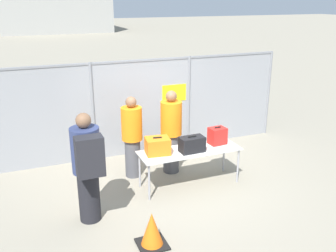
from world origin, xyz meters
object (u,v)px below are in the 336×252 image
Objects in this scene: security_worker_near at (171,131)px; utility_trailer at (157,111)px; security_worker_far at (132,136)px; traffic_cone at (152,231)px; suitcase_red at (217,136)px; suitcase_black at (192,144)px; traveler_hooded at (87,165)px; inspection_table at (190,153)px; suitcase_orange at (158,146)px.

utility_trailer is (0.85, 3.11, -0.53)m from security_worker_near.
security_worker_far reaches higher than traffic_cone.
traffic_cone is (-1.96, -1.62, -0.65)m from suitcase_red.
suitcase_black is at bearing -164.93° from suitcase_red.
suitcase_red is 2.76m from traveler_hooded.
inspection_table is 0.69m from suitcase_red.
suitcase_orange is at bearing 166.39° from suitcase_black.
utility_trailer is (0.10, 3.70, -0.53)m from suitcase_red.
suitcase_red reaches higher than utility_trailer.
suitcase_black is at bearing 94.36° from security_worker_near.
security_worker_near is (-0.75, 0.59, 0.01)m from suitcase_red.
security_worker_far is 2.43m from traffic_cone.
inspection_table is at bearing 13.86° from traveler_hooded.
suitcase_orange is 1.86m from traffic_cone.
inspection_table is 0.67m from suitcase_orange.
inspection_table is 4.19× the size of suitcase_black.
inspection_table is at bearing -6.56° from suitcase_orange.
suitcase_black is 2.10m from traveler_hooded.
suitcase_red is (0.64, 0.09, 0.22)m from inspection_table.
utility_trailer is at bearing -93.67° from security_worker_far.
inspection_table is 2.14m from traveler_hooded.
traveler_hooded is (-2.04, -0.48, 0.14)m from suitcase_black.
traveler_hooded is (-2.68, -0.65, 0.12)m from suitcase_red.
suitcase_red is at bearing -91.57° from utility_trailer.
traveler_hooded is 5.21m from utility_trailer.
inspection_table is 0.73m from security_worker_near.
security_worker_far is at bearing -118.74° from utility_trailer.
traffic_cone is (-1.22, -2.21, -0.65)m from security_worker_near.
suitcase_red is 2.63m from traffic_cone.
suitcase_red is 0.21× the size of security_worker_far.
suitcase_orange is 1.27m from suitcase_red.
inspection_table is 2.07m from traffic_cone.
security_worker_far is at bearing 48.46° from traveler_hooded.
security_worker_far is at bearing 155.82° from suitcase_red.
traveler_hooded is 1.43m from traffic_cone.
security_worker_near reaches higher than utility_trailer.
inspection_table is 0.22m from suitcase_black.
utility_trailer is at bearing 79.21° from suitcase_black.
traveler_hooded is 3.40× the size of traffic_cone.
suitcase_black is 0.25× the size of traveler_hooded.
utility_trailer is 8.32× the size of traffic_cone.
traveler_hooded reaches higher than inspection_table.
security_worker_near is at bearing 141.57° from suitcase_red.
suitcase_orange is 0.65m from suitcase_black.
utility_trailer reaches higher than traffic_cone.
inspection_table is 1.13× the size of security_worker_near.
suitcase_orange is at bearing 22.72° from traveler_hooded.
suitcase_red reaches higher than suitcase_orange.
suitcase_red is at bearing 39.59° from traffic_cone.
suitcase_black is at bearing 47.58° from traffic_cone.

